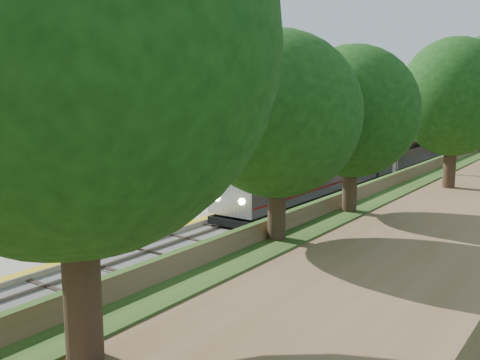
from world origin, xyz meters
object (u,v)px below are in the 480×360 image
Objects in this scene: lamppost_far at (194,184)px; signal_platform at (115,172)px; station_building at (230,132)px; signal_gantry at (461,119)px; signal_farside at (395,150)px; train at (473,129)px; lamppost_mid at (50,217)px.

signal_platform reaches higher than lamppost_far.
station_building is 1.02× the size of signal_gantry.
signal_gantry is (16.47, 24.99, 0.73)m from station_building.
signal_platform is 0.87× the size of signal_farside.
train is 30.26× the size of lamppost_far.
lamppost_far is at bearing 89.76° from lamppost_mid.
signal_gantry is 19.21m from train.
lamppost_far is at bearing -138.49° from signal_farside.
station_building is 20.56m from lamppost_far.
signal_platform is 18.60m from signal_farside.
train is at bearing 86.95° from lamppost_mid.
signal_farside is at bearing -83.72° from signal_gantry.
signal_platform reaches higher than signal_gantry.
signal_platform is (11.10, -25.13, -0.01)m from station_building.
signal_platform is at bearing 73.94° from lamppost_mid.
signal_farside is (6.20, -52.79, 1.93)m from train.
signal_farside is at bearing 62.77° from lamppost_mid.
train reaches higher than lamppost_mid.
lamppost_mid is 3.95m from signal_platform.
signal_platform is (0.96, 3.32, 1.90)m from lamppost_mid.
lamppost_far is (-3.81, -61.65, -0.12)m from train.
signal_platform is at bearing -82.92° from lamppost_far.
signal_gantry reaches higher than lamppost_far.
train is (-2.47, 18.89, -2.42)m from signal_gantry.
train is 18.64× the size of signal_farside.
station_building reaches higher than train.
lamppost_mid is 0.67× the size of signal_platform.
lamppost_far is at bearing -98.36° from signal_gantry.
lamppost_mid is at bearing -96.75° from signal_gantry.
signal_gantry is 2.09× the size of lamppost_mid.
train is at bearing 86.46° from lamppost_far.
lamppost_far is 0.62× the size of signal_farside.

